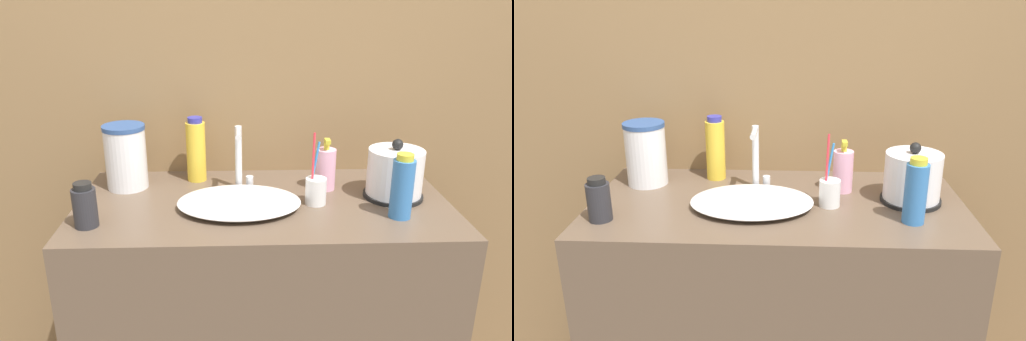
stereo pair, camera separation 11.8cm
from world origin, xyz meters
TOP-DOWN VIEW (x-y plane):
  - wall_back at (0.00, 0.58)m, footprint 6.00×0.04m
  - vanity_counter at (0.00, 0.28)m, footprint 1.13×0.56m
  - sink_basin at (-0.07, 0.24)m, footprint 0.37×0.27m
  - faucet at (-0.07, 0.38)m, footprint 0.06×0.11m
  - electric_kettle at (0.40, 0.30)m, footprint 0.18×0.18m
  - toothbrush_cup at (0.16, 0.26)m, footprint 0.06×0.06m
  - lotion_bottle at (0.20, 0.38)m, footprint 0.06×0.06m
  - shampoo_bottle at (0.38, 0.15)m, footprint 0.06×0.06m
  - mouthwash_bottle at (-0.21, 0.47)m, footprint 0.06×0.06m
  - hand_cream_bottle at (-0.49, 0.13)m, footprint 0.06×0.06m
  - water_pitcher at (-0.43, 0.42)m, footprint 0.13×0.13m

SIDE VIEW (x-z plane):
  - vanity_counter at x=0.00m, z-range 0.00..0.88m
  - sink_basin at x=-0.07m, z-range 0.88..0.91m
  - toothbrush_cup at x=0.16m, z-range 0.81..1.03m
  - hand_cream_bottle at x=-0.49m, z-range 0.87..1.00m
  - lotion_bottle at x=0.20m, z-range 0.86..1.03m
  - electric_kettle at x=0.40m, z-range 0.85..1.04m
  - shampoo_bottle at x=0.38m, z-range 0.87..1.06m
  - water_pitcher at x=-0.43m, z-range 0.88..1.08m
  - mouthwash_bottle at x=-0.21m, z-range 0.87..1.09m
  - faucet at x=-0.07m, z-range 0.88..1.09m
  - wall_back at x=0.00m, z-range 0.00..2.60m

